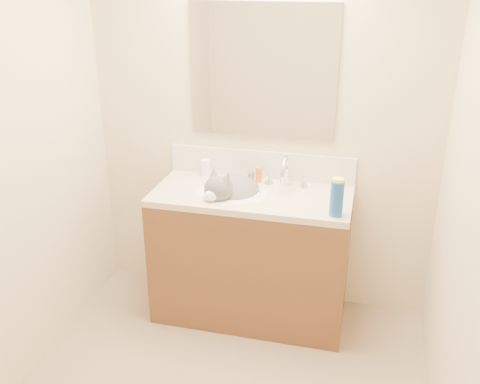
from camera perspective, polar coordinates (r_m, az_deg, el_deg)
The scene contains 16 objects.
room_shell at distance 2.13m, azimuth -4.52°, elevation 5.52°, with size 2.24×2.54×2.52m.
vanity_cabinet at distance 3.43m, azimuth 1.19°, elevation -7.04°, with size 1.20×0.55×0.82m, color brown.
counter_slab at distance 3.23m, azimuth 1.25°, elevation -0.42°, with size 1.20×0.55×0.04m, color beige.
basin at distance 3.25m, azimuth -0.94°, elevation -1.23°, with size 0.45×0.36×0.14m, color white.
faucet at distance 3.29m, azimuth 4.86°, elevation 1.89°, with size 0.28×0.20×0.21m.
cat at distance 3.26m, azimuth -0.83°, elevation -0.22°, with size 0.43×0.49×0.34m.
backsplash at distance 3.43m, azimuth 2.25°, elevation 2.96°, with size 1.20×0.02×0.18m, color silver.
mirror at distance 3.28m, azimuth 2.41°, elevation 12.70°, with size 0.90×0.02×0.80m, color white.
pill_bottle at distance 3.47m, azimuth -3.69°, elevation 2.58°, with size 0.06×0.06×0.11m, color white.
pill_label at distance 3.48m, azimuth -3.69°, elevation 2.39°, with size 0.06×0.06×0.04m, color #E94626.
silver_jar at distance 3.41m, azimuth 1.17°, elevation 1.69°, with size 0.05×0.05×0.05m, color #B7B7BC.
amber_bottle at distance 3.38m, azimuth 2.01°, elevation 1.86°, with size 0.04×0.04×0.10m, color orange.
toothbrush at distance 3.23m, azimuth 2.05°, elevation 0.05°, with size 0.01×0.13×0.01m, color white.
toothbrush_head at distance 3.23m, azimuth 2.05°, elevation 0.11°, with size 0.02×0.03×0.02m, color #6284D0.
spray_can at distance 2.94m, azimuth 10.27°, elevation -0.70°, with size 0.07×0.07×0.20m, color #174EA6.
spray_cap at distance 2.90m, azimuth 10.41°, elevation 1.08°, with size 0.06×0.06×0.04m, color #F5FC1A.
Camera 1 is at (0.65, -1.92, 2.12)m, focal length 40.00 mm.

